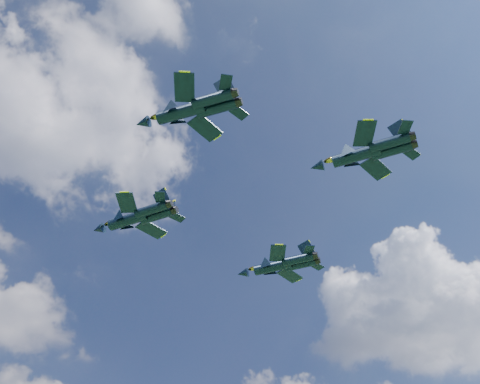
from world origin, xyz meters
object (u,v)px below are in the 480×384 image
jet_lead (126,220)px  jet_slot (353,156)px  jet_left (178,113)px  jet_right (270,267)px

jet_lead → jet_slot: bearing=-85.5°
jet_lead → jet_slot: 38.25m
jet_lead → jet_left: 25.93m
jet_right → jet_left: bearing=179.6°
jet_lead → jet_right: jet_lead is taller
jet_slot → jet_right: bearing=47.8°
jet_lead → jet_right: size_ratio=1.06×
jet_lead → jet_left: size_ratio=1.11×
jet_lead → jet_slot: jet_slot is taller
jet_lead → jet_left: (-2.04, -25.82, -1.13)m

